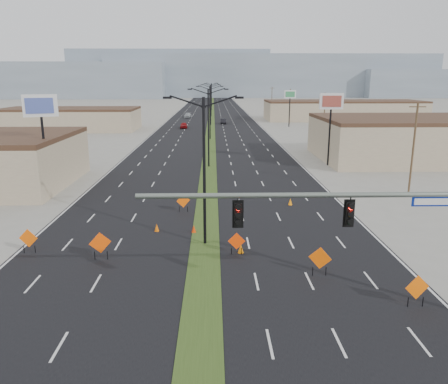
{
  "coord_description": "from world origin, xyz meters",
  "views": [
    {
      "loc": [
        0.62,
        -16.52,
        11.01
      ],
      "look_at": [
        1.37,
        13.98,
        3.2
      ],
      "focal_mm": 35.0,
      "sensor_mm": 36.0,
      "label": 1
    }
  ],
  "objects_px": {
    "cone_1": "(194,229)",
    "cone_2": "(290,202)",
    "cone_3": "(157,228)",
    "streetlight_2": "(210,111)",
    "streetlight_1": "(208,125)",
    "pole_sign_east_far": "(290,97)",
    "car_mid": "(223,121)",
    "pole_sign_west": "(41,113)",
    "streetlight_0": "(204,167)",
    "construction_sign_5": "(320,259)",
    "streetlight_6": "(212,94)",
    "car_far": "(188,115)",
    "car_left": "(184,125)",
    "streetlight_5": "(211,96)",
    "construction_sign_0": "(28,239)",
    "construction_sign_3": "(237,242)",
    "construction_sign_2": "(183,201)",
    "streetlight_3": "(211,103)",
    "pole_sign_east_near": "(331,107)",
    "cone_0": "(241,248)",
    "construction_sign_4": "(417,288)",
    "signal_mast": "(390,223)",
    "streetlight_4": "(211,99)"
  },
  "relations": [
    {
      "from": "streetlight_1",
      "to": "pole_sign_east_far",
      "type": "bearing_deg",
      "value": 69.25
    },
    {
      "from": "car_mid",
      "to": "pole_sign_west",
      "type": "distance_m",
      "value": 75.15
    },
    {
      "from": "streetlight_4",
      "to": "cone_0",
      "type": "distance_m",
      "value": 113.9
    },
    {
      "from": "car_far",
      "to": "pole_sign_west",
      "type": "height_order",
      "value": "pole_sign_west"
    },
    {
      "from": "construction_sign_4",
      "to": "car_left",
      "type": "bearing_deg",
      "value": 91.99
    },
    {
      "from": "streetlight_1",
      "to": "cone_0",
      "type": "xyz_separation_m",
      "value": [
        2.38,
        -29.76,
        -5.09
      ]
    },
    {
      "from": "cone_3",
      "to": "construction_sign_4",
      "type": "bearing_deg",
      "value": -39.05
    },
    {
      "from": "car_mid",
      "to": "construction_sign_0",
      "type": "xyz_separation_m",
      "value": [
        -14.78,
        -88.12,
        0.33
      ]
    },
    {
      "from": "streetlight_2",
      "to": "streetlight_5",
      "type": "distance_m",
      "value": 84.0
    },
    {
      "from": "signal_mast",
      "to": "streetlight_5",
      "type": "bearing_deg",
      "value": 93.26
    },
    {
      "from": "streetlight_0",
      "to": "pole_sign_east_far",
      "type": "distance_m",
      "value": 80.93
    },
    {
      "from": "streetlight_4",
      "to": "pole_sign_east_far",
      "type": "relative_size",
      "value": 1.15
    },
    {
      "from": "car_left",
      "to": "pole_sign_east_near",
      "type": "bearing_deg",
      "value": -65.28
    },
    {
      "from": "streetlight_3",
      "to": "car_far",
      "type": "relative_size",
      "value": 2.06
    },
    {
      "from": "construction_sign_5",
      "to": "cone_1",
      "type": "xyz_separation_m",
      "value": [
        -7.6,
        7.57,
        -0.74
      ]
    },
    {
      "from": "streetlight_5",
      "to": "streetlight_6",
      "type": "distance_m",
      "value": 28.0
    },
    {
      "from": "car_mid",
      "to": "construction_sign_5",
      "type": "distance_m",
      "value": 92.07
    },
    {
      "from": "construction_sign_2",
      "to": "cone_2",
      "type": "bearing_deg",
      "value": -12.24
    },
    {
      "from": "streetlight_0",
      "to": "construction_sign_5",
      "type": "xyz_separation_m",
      "value": [
        6.73,
        -5.3,
        -4.38
      ]
    },
    {
      "from": "cone_3",
      "to": "car_mid",
      "type": "bearing_deg",
      "value": 85.27
    },
    {
      "from": "construction_sign_2",
      "to": "cone_2",
      "type": "height_order",
      "value": "construction_sign_2"
    },
    {
      "from": "car_mid",
      "to": "construction_sign_5",
      "type": "relative_size",
      "value": 2.23
    },
    {
      "from": "construction_sign_3",
      "to": "pole_sign_east_near",
      "type": "bearing_deg",
      "value": 67.94
    },
    {
      "from": "signal_mast",
      "to": "pole_sign_west",
      "type": "bearing_deg",
      "value": 135.11
    },
    {
      "from": "signal_mast",
      "to": "construction_sign_4",
      "type": "xyz_separation_m",
      "value": [
        2.13,
        1.0,
        -3.78
      ]
    },
    {
      "from": "streetlight_5",
      "to": "pole_sign_east_far",
      "type": "bearing_deg",
      "value": -72.66
    },
    {
      "from": "car_mid",
      "to": "streetlight_6",
      "type": "bearing_deg",
      "value": 94.74
    },
    {
      "from": "streetlight_6",
      "to": "car_mid",
      "type": "height_order",
      "value": "streetlight_6"
    },
    {
      "from": "pole_sign_west",
      "to": "pole_sign_east_near",
      "type": "bearing_deg",
      "value": 2.0
    },
    {
      "from": "streetlight_5",
      "to": "car_far",
      "type": "bearing_deg",
      "value": -101.86
    },
    {
      "from": "streetlight_3",
      "to": "construction_sign_4",
      "type": "height_order",
      "value": "streetlight_3"
    },
    {
      "from": "cone_1",
      "to": "cone_2",
      "type": "relative_size",
      "value": 0.95
    },
    {
      "from": "cone_3",
      "to": "streetlight_2",
      "type": "bearing_deg",
      "value": 86.06
    },
    {
      "from": "car_left",
      "to": "construction_sign_0",
      "type": "relative_size",
      "value": 2.39
    },
    {
      "from": "streetlight_3",
      "to": "streetlight_1",
      "type": "bearing_deg",
      "value": -90.0
    },
    {
      "from": "streetlight_1",
      "to": "streetlight_6",
      "type": "distance_m",
      "value": 140.0
    },
    {
      "from": "cone_3",
      "to": "construction_sign_3",
      "type": "bearing_deg",
      "value": -38.9
    },
    {
      "from": "streetlight_2",
      "to": "construction_sign_5",
      "type": "bearing_deg",
      "value": -83.74
    },
    {
      "from": "construction_sign_0",
      "to": "construction_sign_3",
      "type": "distance_m",
      "value": 13.6
    },
    {
      "from": "construction_sign_2",
      "to": "construction_sign_4",
      "type": "xyz_separation_m",
      "value": [
        12.68,
        -16.64,
        0.07
      ]
    },
    {
      "from": "signal_mast",
      "to": "construction_sign_3",
      "type": "xyz_separation_m",
      "value": [
        -6.47,
        8.0,
        -3.92
      ]
    },
    {
      "from": "streetlight_5",
      "to": "pole_sign_east_far",
      "type": "height_order",
      "value": "streetlight_5"
    },
    {
      "from": "streetlight_1",
      "to": "cone_0",
      "type": "height_order",
      "value": "streetlight_1"
    },
    {
      "from": "car_left",
      "to": "pole_sign_east_far",
      "type": "distance_m",
      "value": 26.49
    },
    {
      "from": "car_left",
      "to": "car_mid",
      "type": "height_order",
      "value": "car_left"
    },
    {
      "from": "car_left",
      "to": "car_mid",
      "type": "distance_m",
      "value": 14.49
    },
    {
      "from": "construction_sign_0",
      "to": "cone_2",
      "type": "height_order",
      "value": "construction_sign_0"
    },
    {
      "from": "construction_sign_4",
      "to": "pole_sign_west",
      "type": "bearing_deg",
      "value": 129.31
    },
    {
      "from": "streetlight_1",
      "to": "cone_3",
      "type": "height_order",
      "value": "streetlight_1"
    },
    {
      "from": "streetlight_4",
      "to": "streetlight_5",
      "type": "height_order",
      "value": "same"
    }
  ]
}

